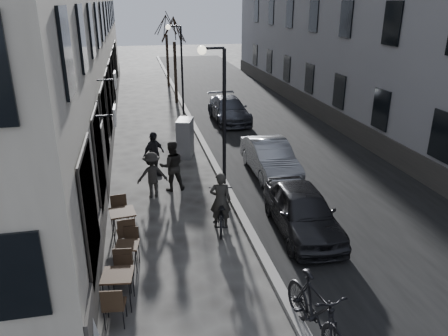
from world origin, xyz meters
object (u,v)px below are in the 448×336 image
object	(u,v)px
bicycle	(220,211)
pedestrian_near	(172,166)
pedestrian_mid	(152,175)
car_far	(229,109)
bistro_set_b	(128,254)
streetlamp_near	(219,107)
bistro_set_a	(119,286)
car_mid	(270,158)
sign_board	(88,335)
streetlamp_far	(179,60)
tree_near	(174,29)
pedestrian_far	(154,155)
car_near	(303,211)
tree_far	(166,24)
utility_cabinet	(185,138)
bistro_set_c	(123,222)
moped	(315,312)

from	to	relation	value
bicycle	pedestrian_near	xyz separation A→B (m)	(-1.14, 3.04, 0.37)
pedestrian_mid	car_far	size ratio (longest dim) A/B	0.36
bistro_set_b	bicycle	world-z (taller)	bicycle
streetlamp_near	pedestrian_mid	bearing A→B (deg)	168.55
bistro_set_a	car_mid	bearing A→B (deg)	57.92
streetlamp_near	bicycle	distance (m)	3.41
sign_board	bistro_set_b	bearing A→B (deg)	91.53
car_mid	streetlamp_far	bearing A→B (deg)	102.63
pedestrian_mid	tree_near	bearing A→B (deg)	-102.78
bistro_set_a	pedestrian_far	size ratio (longest dim) A/B	0.94
pedestrian_near	pedestrian_far	distance (m)	1.51
tree_near	pedestrian_mid	size ratio (longest dim) A/B	3.54
streetlamp_near	car_near	distance (m)	4.26
bistro_set_b	streetlamp_far	bearing A→B (deg)	88.28
bistro_set_a	sign_board	world-z (taller)	sign_board
streetlamp_near	pedestrian_far	distance (m)	3.85
tree_far	pedestrian_far	xyz separation A→B (m)	(-2.16, -18.69, -3.78)
sign_board	pedestrian_far	size ratio (longest dim) A/B	0.61
bicycle	pedestrian_mid	xyz separation A→B (m)	(-1.86, 2.59, 0.27)
tree_near	bicycle	world-z (taller)	tree_near
streetlamp_near	streetlamp_far	distance (m)	12.00
pedestrian_near	car_far	distance (m)	9.74
car_near	streetlamp_near	bearing A→B (deg)	125.79
utility_cabinet	car_mid	size ratio (longest dim) A/B	0.40
pedestrian_mid	car_near	size ratio (longest dim) A/B	0.40
bistro_set_c	streetlamp_far	bearing A→B (deg)	69.23
streetlamp_near	car_mid	distance (m)	3.78
bicycle	car_mid	world-z (taller)	car_mid
bistro_set_c	pedestrian_mid	bearing A→B (deg)	62.05
bistro_set_a	tree_near	bearing A→B (deg)	87.79
bistro_set_a	car_near	world-z (taller)	car_near
utility_cabinet	pedestrian_mid	world-z (taller)	utility_cabinet
streetlamp_near	bistro_set_b	world-z (taller)	streetlamp_near
car_near	sign_board	bearing A→B (deg)	-144.65
car_mid	pedestrian_far	bearing A→B (deg)	171.28
bistro_set_a	car_far	distance (m)	16.08
sign_board	pedestrian_near	xyz separation A→B (m)	(2.31, 7.48, 0.47)
tree_far	pedestrian_mid	bearing A→B (deg)	-96.43
bistro_set_a	car_mid	distance (m)	8.86
car_mid	pedestrian_near	bearing A→B (deg)	-169.34
car_far	moped	bearing A→B (deg)	-97.37
bistro_set_c	pedestrian_far	xyz separation A→B (m)	(1.14, 4.55, 0.37)
streetlamp_near	pedestrian_far	size ratio (longest dim) A/B	2.87
streetlamp_far	pedestrian_far	xyz separation A→B (m)	(-2.08, -9.69, -2.27)
moped	tree_near	bearing A→B (deg)	83.63
car_near	car_mid	xyz separation A→B (m)	(0.43, 4.53, -0.01)
bistro_set_a	pedestrian_near	xyz separation A→B (m)	(1.76, 6.13, 0.41)
tree_far	pedestrian_mid	world-z (taller)	tree_far
car_far	moped	distance (m)	16.99
pedestrian_mid	utility_cabinet	bearing A→B (deg)	-115.85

